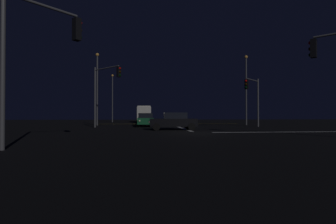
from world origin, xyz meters
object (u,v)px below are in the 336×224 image
(sedan_green, at_px, (146,120))
(streetlamp_left_far, at_px, (112,95))
(streetlamp_left_near, at_px, (97,84))
(traffic_signal_nw, at_px, (104,85))
(sedan_blue, at_px, (145,119))
(sedan_black_crossing, at_px, (173,121))
(traffic_signal_sw, at_px, (38,45))
(box_truck, at_px, (144,113))
(streetlamp_right_near, at_px, (246,85))
(traffic_signal_ne, at_px, (253,93))
(sedan_white, at_px, (144,119))

(sedan_green, distance_m, streetlamp_left_far, 21.27)
(streetlamp_left_near, bearing_deg, traffic_signal_nw, -73.58)
(sedan_blue, relative_size, traffic_signal_nw, 0.66)
(sedan_black_crossing, height_order, traffic_signal_sw, traffic_signal_sw)
(box_truck, distance_m, traffic_signal_sw, 37.80)
(sedan_black_crossing, bearing_deg, box_truck, 96.06)
(sedan_green, height_order, traffic_signal_nw, traffic_signal_nw)
(traffic_signal_nw, distance_m, streetlamp_right_near, 19.09)
(sedan_black_crossing, xyz_separation_m, streetlamp_left_far, (-8.69, 26.63, 4.45))
(sedan_black_crossing, distance_m, traffic_signal_ne, 10.81)
(streetlamp_right_near, bearing_deg, sedan_black_crossing, -136.38)
(box_truck, xyz_separation_m, traffic_signal_nw, (-4.12, -21.11, 2.80))
(box_truck, height_order, streetlamp_left_near, streetlamp_left_near)
(sedan_blue, bearing_deg, traffic_signal_nw, -108.09)
(sedan_white, height_order, streetlamp_right_near, streetlamp_right_near)
(streetlamp_right_near, bearing_deg, box_truck, 133.24)
(streetlamp_right_near, distance_m, streetlamp_left_far, 25.50)
(box_truck, bearing_deg, traffic_signal_sw, -96.67)
(streetlamp_left_near, bearing_deg, sedan_white, 14.46)
(sedan_black_crossing, relative_size, streetlamp_right_near, 0.46)
(streetlamp_right_near, bearing_deg, streetlamp_left_near, 180.00)
(sedan_white, distance_m, traffic_signal_sw, 24.94)
(traffic_signal_ne, xyz_separation_m, streetlamp_left_far, (-18.11, 22.25, 1.46))
(sedan_green, xyz_separation_m, sedan_black_crossing, (2.50, -6.77, 0.00))
(streetlamp_right_near, relative_size, streetlamp_left_near, 1.01)
(sedan_white, height_order, sedan_blue, same)
(traffic_signal_ne, bearing_deg, box_truck, 119.99)
(traffic_signal_ne, bearing_deg, sedan_blue, 132.46)
(traffic_signal_sw, xyz_separation_m, streetlamp_left_near, (-1.62, 22.73, 1.10))
(sedan_blue, relative_size, box_truck, 0.52)
(sedan_green, relative_size, traffic_signal_nw, 0.66)
(streetlamp_right_near, bearing_deg, traffic_signal_sw, -128.73)
(traffic_signal_nw, xyz_separation_m, streetlamp_right_near, (17.97, 6.38, 0.94))
(traffic_signal_ne, bearing_deg, traffic_signal_nw, -179.53)
(sedan_blue, distance_m, streetlamp_left_far, 11.95)
(streetlamp_right_near, bearing_deg, sedan_blue, 153.60)
(sedan_black_crossing, bearing_deg, streetlamp_left_near, 129.27)
(sedan_green, bearing_deg, streetlamp_right_near, 15.78)
(traffic_signal_sw, height_order, traffic_signal_ne, traffic_signal_sw)
(streetlamp_right_near, height_order, streetlamp_left_near, streetlamp_right_near)
(sedan_green, height_order, traffic_signal_ne, traffic_signal_ne)
(streetlamp_right_near, height_order, streetlamp_left_far, streetlamp_right_near)
(box_truck, distance_m, traffic_signal_ne, 24.31)
(sedan_green, relative_size, traffic_signal_ne, 0.78)
(sedan_green, distance_m, traffic_signal_sw, 19.72)
(streetlamp_left_far, bearing_deg, box_truck, -11.96)
(sedan_black_crossing, height_order, streetlamp_left_near, streetlamp_left_near)
(traffic_signal_sw, bearing_deg, box_truck, 83.33)
(traffic_signal_sw, height_order, streetlamp_left_far, streetlamp_left_far)
(sedan_blue, distance_m, streetlamp_left_near, 10.26)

